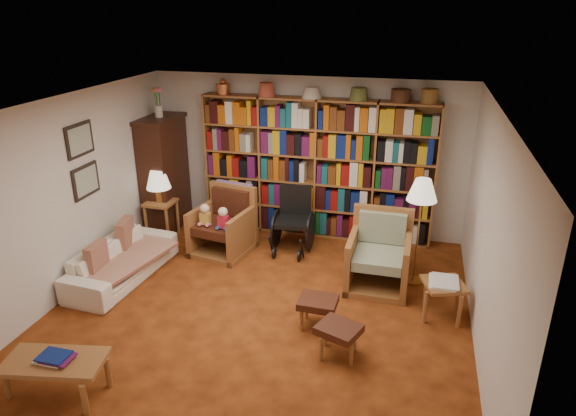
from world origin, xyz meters
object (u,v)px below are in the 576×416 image
(armchair_sage, at_px, (379,257))
(footstool_b, at_px, (339,331))
(armchair_leather, at_px, (225,225))
(footstool_a, at_px, (318,304))
(coffee_table, at_px, (55,364))
(side_table_lamp, at_px, (161,210))
(sofa, at_px, (122,261))
(wheelchair, at_px, (293,221))
(floor_lamp, at_px, (422,194))
(side_table_papers, at_px, (444,288))

(armchair_sage, relative_size, footstool_b, 1.88)
(armchair_leather, xyz_separation_m, footstool_a, (1.76, -1.63, -0.10))
(footstool_b, bearing_deg, coffee_table, -153.93)
(armchair_leather, distance_m, footstool_a, 2.40)
(footstool_b, distance_m, coffee_table, 2.81)
(armchair_sage, relative_size, coffee_table, 0.99)
(side_table_lamp, bearing_deg, footstool_a, -31.93)
(sofa, xyz_separation_m, footstool_b, (3.12, -0.92, 0.04))
(armchair_sage, height_order, footstool_a, armchair_sage)
(wheelchair, relative_size, floor_lamp, 0.67)
(armchair_sage, xyz_separation_m, footstool_a, (-0.59, -1.20, -0.08))
(wheelchair, xyz_separation_m, footstool_a, (0.77, -1.93, -0.15))
(footstool_a, bearing_deg, wheelchair, 111.81)
(armchair_sage, xyz_separation_m, coffee_table, (-2.80, -2.89, -0.05))
(armchair_sage, height_order, side_table_papers, armchair_sage)
(armchair_leather, bearing_deg, footstool_a, -42.75)
(footstool_b, bearing_deg, wheelchair, 114.45)
(sofa, xyz_separation_m, side_table_papers, (4.20, 0.12, 0.13))
(armchair_sage, bearing_deg, side_table_lamp, 170.08)
(footstool_b, bearing_deg, side_table_lamp, 144.80)
(floor_lamp, bearing_deg, sofa, -167.10)
(side_table_lamp, xyz_separation_m, side_table_papers, (4.30, -1.24, -0.07))
(side_table_papers, xyz_separation_m, footstool_a, (-1.40, -0.57, -0.09))
(floor_lamp, height_order, footstool_b, floor_lamp)
(sofa, distance_m, armchair_sage, 3.47)
(armchair_sage, xyz_separation_m, footstool_b, (-0.27, -1.66, -0.08))
(side_table_lamp, height_order, footstool_a, side_table_lamp)
(armchair_sage, bearing_deg, armchair_leather, 169.60)
(wheelchair, xyz_separation_m, floor_lamp, (1.83, -0.59, 0.82))
(armchair_sage, bearing_deg, floor_lamp, 16.83)
(side_table_lamp, distance_m, floor_lamp, 4.07)
(armchair_leather, bearing_deg, side_table_papers, -18.50)
(floor_lamp, xyz_separation_m, side_table_papers, (0.34, -0.77, -0.88))
(sofa, bearing_deg, footstool_b, -102.09)
(armchair_sage, distance_m, wheelchair, 1.55)
(sofa, distance_m, armchair_leather, 1.58)
(side_table_lamp, height_order, coffee_table, side_table_lamp)
(sofa, height_order, side_table_papers, sofa)
(sofa, relative_size, side_table_lamp, 2.90)
(sofa, distance_m, side_table_papers, 4.20)
(wheelchair, distance_m, footstool_a, 2.09)
(wheelchair, xyz_separation_m, side_table_papers, (2.17, -1.36, -0.06))
(armchair_leather, bearing_deg, sofa, -131.55)
(sofa, height_order, footstool_b, sofa)
(coffee_table, bearing_deg, sofa, 105.46)
(coffee_table, bearing_deg, armchair_sage, 46.00)
(armchair_sage, relative_size, side_table_papers, 1.72)
(armchair_leather, bearing_deg, floor_lamp, -5.87)
(footstool_a, height_order, coffee_table, coffee_table)
(footstool_a, bearing_deg, side_table_lamp, 148.07)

